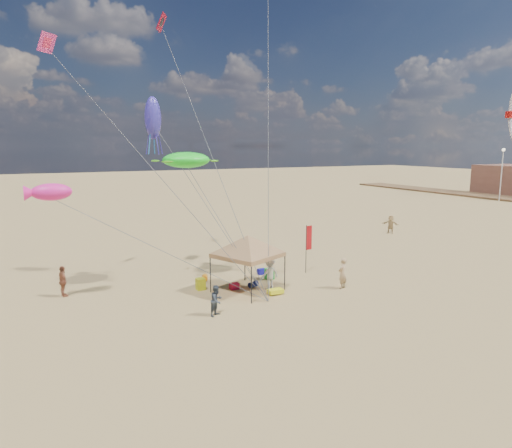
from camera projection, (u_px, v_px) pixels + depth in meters
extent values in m
plane|color=tan|center=(281.00, 304.00, 25.24)|extent=(280.00, 280.00, 0.00)
cylinder|color=black|center=(210.00, 275.00, 27.05)|extent=(0.06, 0.06, 2.10)
cylinder|color=black|center=(245.00, 265.00, 29.46)|extent=(0.06, 0.06, 2.10)
cylinder|color=black|center=(251.00, 285.00, 25.10)|extent=(0.06, 0.06, 2.10)
cylinder|color=black|center=(285.00, 273.00, 27.51)|extent=(0.06, 0.06, 2.10)
cube|color=#A27448|center=(248.00, 255.00, 27.08)|extent=(4.28, 4.28, 0.25)
pyramid|color=#A27448|center=(248.00, 235.00, 26.89)|extent=(5.81, 5.81, 1.05)
cylinder|color=black|center=(306.00, 249.00, 31.12)|extent=(0.04, 0.04, 3.32)
cube|color=#AE0D12|center=(309.00, 238.00, 31.13)|extent=(0.48, 0.09, 1.66)
cube|color=#A60D27|center=(234.00, 286.00, 27.74)|extent=(0.54, 0.38, 0.38)
cube|color=#141294|center=(262.00, 272.00, 30.99)|extent=(0.54, 0.38, 0.38)
cylinder|color=#0E153F|center=(253.00, 284.00, 28.14)|extent=(0.69, 0.54, 0.36)
cylinder|color=orange|center=(205.00, 278.00, 29.56)|extent=(0.54, 0.69, 0.36)
cube|color=green|center=(269.00, 274.00, 29.87)|extent=(0.50, 0.50, 0.70)
cube|color=#C9CE16|center=(201.00, 284.00, 27.64)|extent=(0.50, 0.50, 0.70)
cube|color=slate|center=(274.00, 292.00, 26.82)|extent=(0.34, 0.30, 0.28)
cube|color=yellow|center=(275.00, 291.00, 26.75)|extent=(0.90, 0.50, 0.24)
imported|color=tan|center=(342.00, 273.00, 27.77)|extent=(0.82, 0.70, 1.91)
imported|color=#37414B|center=(217.00, 300.00, 23.34)|extent=(0.98, 0.94, 1.60)
imported|color=silver|center=(270.00, 274.00, 27.73)|extent=(1.30, 0.83, 1.91)
imported|color=#9A573B|center=(63.00, 281.00, 26.29)|extent=(0.65, 1.13, 1.82)
imported|color=tan|center=(391.00, 224.00, 45.44)|extent=(1.35, 1.72, 1.83)
cylinder|color=silver|center=(501.00, 176.00, 71.98)|extent=(0.16, 0.16, 8.00)
sphere|color=#FFF2CC|center=(504.00, 150.00, 71.31)|extent=(0.50, 0.50, 0.50)
cube|color=red|center=(510.00, 115.00, 87.74)|extent=(1.08, 1.08, 1.26)
ellipsoid|color=#1DF927|center=(186.00, 160.00, 27.77)|extent=(3.55, 3.22, 0.97)
ellipsoid|color=#FF2399|center=(51.00, 192.00, 24.05)|extent=(2.26, 1.52, 0.92)
ellipsoid|color=#3D31AC|center=(153.00, 118.00, 29.44)|extent=(1.31, 1.31, 2.72)
cube|color=#A80E23|center=(162.00, 22.00, 31.99)|extent=(1.07, 1.35, 1.13)
cube|color=#E03183|center=(47.00, 43.00, 26.39)|extent=(1.18, 1.16, 1.05)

